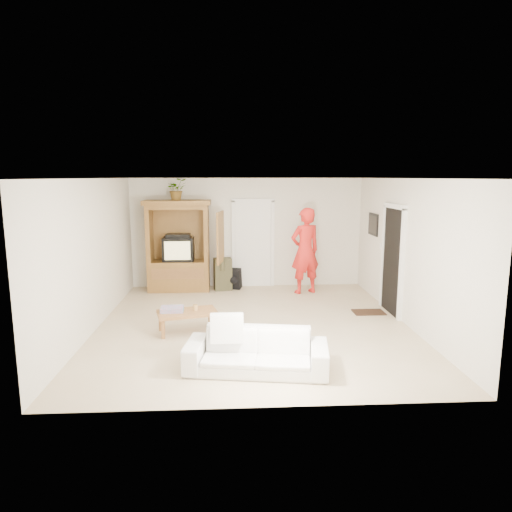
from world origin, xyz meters
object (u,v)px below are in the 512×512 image
(sofa, at_px, (256,351))
(coffee_table, at_px, (187,314))
(man, at_px, (305,251))
(armoire, at_px, (180,252))

(sofa, relative_size, coffee_table, 1.76)
(man, bearing_deg, sofa, 51.65)
(armoire, height_order, man, armoire)
(armoire, height_order, sofa, armoire)
(man, relative_size, coffee_table, 1.78)
(sofa, bearing_deg, armoire, 116.84)
(armoire, bearing_deg, sofa, -71.83)
(armoire, xyz_separation_m, coffee_table, (0.43, -3.00, -0.59))
(sofa, bearing_deg, man, 80.94)
(armoire, xyz_separation_m, man, (2.87, -0.44, 0.07))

